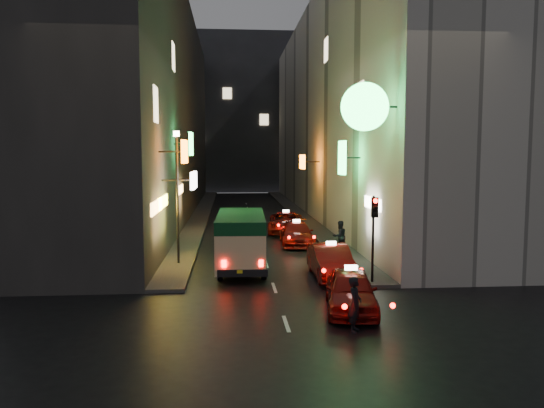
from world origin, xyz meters
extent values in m
plane|color=black|center=(0.00, 0.00, 0.00)|extent=(120.00, 120.00, 0.00)
cube|color=#373432|center=(-8.00, 34.00, 9.00)|extent=(6.00, 52.00, 18.00)
cube|color=orange|center=(-3.81, 12.73, 5.42)|extent=(0.18, 1.68, 1.07)
cube|color=white|center=(-3.47, 13.59, 4.06)|extent=(0.18, 2.36, 0.82)
cube|color=#32FF60|center=(-4.00, 19.52, 5.90)|extent=(0.18, 1.30, 1.37)
cube|color=#EBA952|center=(-4.98, 11.47, 3.00)|extent=(0.10, 3.24, 0.55)
cube|color=#FFFA3F|center=(-4.98, 13.66, 3.00)|extent=(0.10, 3.41, 0.55)
cube|color=#EBA952|center=(-4.98, 22.90, 3.00)|extent=(0.10, 3.00, 0.55)
cube|color=#FFE5B2|center=(-4.99, 12.00, 7.50)|extent=(0.06, 1.30, 1.60)
cube|color=#FFE5B2|center=(-4.99, 20.00, 11.00)|extent=(0.06, 1.30, 1.60)
cube|color=beige|center=(8.00, 34.00, 9.00)|extent=(6.00, 52.00, 18.00)
cylinder|color=#32FF60|center=(3.68, 9.00, 7.20)|extent=(1.93, 0.18, 1.93)
cube|color=#32FF60|center=(4.05, 14.89, 5.12)|extent=(0.18, 1.20, 1.74)
cube|color=orange|center=(3.69, 27.30, 4.73)|extent=(0.18, 1.93, 1.06)
cube|color=white|center=(4.98, 12.27, 3.00)|extent=(0.10, 2.72, 0.55)
cube|color=#FFE5B2|center=(4.99, 15.00, 8.20)|extent=(0.06, 1.30, 1.60)
cube|color=#FFE5B2|center=(4.99, 25.00, 12.50)|extent=(0.06, 1.30, 1.60)
cube|color=#37373C|center=(0.00, 66.00, 11.00)|extent=(30.00, 10.00, 22.00)
cube|color=#403E3C|center=(-4.25, 34.00, 0.07)|extent=(1.50, 52.00, 0.15)
cube|color=#403E3C|center=(4.25, 34.00, 0.07)|extent=(1.50, 52.00, 0.15)
cube|color=beige|center=(-1.25, 11.87, 1.47)|extent=(2.26, 6.01, 2.18)
cube|color=#0B3B1B|center=(-1.25, 11.87, 2.31)|extent=(2.28, 6.03, 0.55)
cube|color=black|center=(-1.25, 12.16, 1.69)|extent=(2.22, 3.63, 0.50)
cube|color=black|center=(-1.25, 8.94, 0.53)|extent=(2.05, 0.24, 0.30)
cube|color=#FF0A05|center=(-1.99, 8.87, 0.92)|extent=(0.18, 0.06, 0.28)
cube|color=#FF0A05|center=(-0.50, 8.87, 0.92)|extent=(0.18, 0.06, 0.28)
cylinder|color=black|center=(-2.17, 13.77, 0.38)|extent=(0.22, 0.75, 0.75)
cylinder|color=black|center=(-0.33, 9.96, 0.38)|extent=(0.22, 0.75, 0.75)
imported|color=maroon|center=(2.33, 5.22, 0.82)|extent=(2.87, 5.39, 1.63)
cube|color=white|center=(2.33, 5.22, 1.72)|extent=(0.44, 0.24, 0.16)
sphere|color=#FF0A05|center=(1.61, 2.89, 0.84)|extent=(0.16, 0.16, 0.16)
sphere|color=#FF0A05|center=(3.05, 2.89, 0.84)|extent=(0.16, 0.16, 0.16)
imported|color=maroon|center=(2.57, 10.02, 0.83)|extent=(2.13, 5.20, 1.65)
cube|color=white|center=(2.57, 10.02, 1.74)|extent=(0.42, 0.18, 0.16)
sphere|color=#FF0A05|center=(1.84, 7.66, 0.85)|extent=(0.16, 0.16, 0.16)
sphere|color=#FF0A05|center=(3.31, 7.66, 0.85)|extent=(0.16, 0.16, 0.16)
imported|color=maroon|center=(2.14, 18.43, 0.77)|extent=(2.17, 4.94, 1.55)
cube|color=white|center=(2.14, 18.43, 1.64)|extent=(0.43, 0.20, 0.16)
sphere|color=#FF0A05|center=(1.46, 16.22, 0.80)|extent=(0.16, 0.16, 0.16)
sphere|color=#FF0A05|center=(2.83, 16.22, 0.80)|extent=(0.16, 0.16, 0.16)
imported|color=maroon|center=(2.03, 23.23, 0.81)|extent=(2.66, 5.31, 1.62)
cube|color=white|center=(2.03, 23.23, 1.71)|extent=(0.44, 0.23, 0.16)
sphere|color=#FF0A05|center=(1.31, 20.91, 0.84)|extent=(0.16, 0.16, 0.16)
sphere|color=#FF0A05|center=(2.75, 20.91, 0.84)|extent=(0.16, 0.16, 0.16)
imported|color=black|center=(1.98, 3.14, 0.94)|extent=(0.62, 0.73, 1.88)
imported|color=black|center=(4.05, 15.29, 1.08)|extent=(0.81, 0.66, 1.86)
cylinder|color=black|center=(4.00, 8.60, 1.90)|extent=(0.10, 0.10, 3.50)
cube|color=black|center=(4.00, 8.42, 3.20)|extent=(0.26, 0.18, 0.80)
sphere|color=#FF0A05|center=(4.00, 8.31, 3.47)|extent=(0.18, 0.18, 0.18)
sphere|color=black|center=(4.00, 8.31, 3.20)|extent=(0.17, 0.17, 0.17)
sphere|color=black|center=(4.00, 8.31, 2.93)|extent=(0.17, 0.17, 0.17)
cylinder|color=black|center=(-4.20, 13.00, 3.15)|extent=(0.12, 0.12, 6.00)
cylinder|color=#FFE5BF|center=(-4.20, 13.00, 6.25)|extent=(0.28, 0.28, 0.25)
camera|label=1|loc=(-1.73, -12.11, 5.31)|focal=35.00mm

